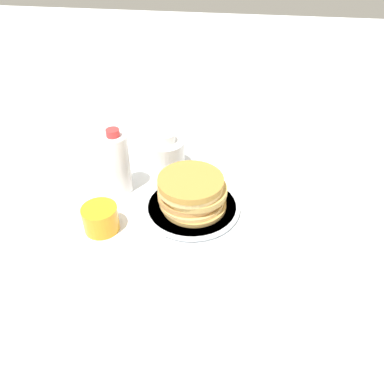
# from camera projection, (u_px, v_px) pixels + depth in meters

# --- Properties ---
(ground_plane) EXTENTS (4.00, 4.00, 0.00)m
(ground_plane) POSITION_uv_depth(u_px,v_px,m) (199.00, 206.00, 0.95)
(ground_plane) COLOR white
(plate) EXTENTS (0.24, 0.24, 0.01)m
(plate) POSITION_uv_depth(u_px,v_px,m) (192.00, 207.00, 0.94)
(plate) COLOR silver
(plate) RESTS_ON ground_plane
(pancake_stack) EXTENTS (0.17, 0.17, 0.08)m
(pancake_stack) POSITION_uv_depth(u_px,v_px,m) (192.00, 192.00, 0.92)
(pancake_stack) COLOR tan
(pancake_stack) RESTS_ON plate
(juice_glass) EXTENTS (0.08, 0.08, 0.06)m
(juice_glass) POSITION_uv_depth(u_px,v_px,m) (101.00, 218.00, 0.87)
(juice_glass) COLOR orange
(juice_glass) RESTS_ON ground_plane
(cream_jug) EXTENTS (0.11, 0.11, 0.11)m
(cream_jug) POSITION_uv_depth(u_px,v_px,m) (165.00, 153.00, 1.06)
(cream_jug) COLOR white
(cream_jug) RESTS_ON ground_plane
(water_bottle_near) EXTENTS (0.07, 0.07, 0.18)m
(water_bottle_near) POSITION_uv_depth(u_px,v_px,m) (117.00, 163.00, 0.96)
(water_bottle_near) COLOR white
(water_bottle_near) RESTS_ON ground_plane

